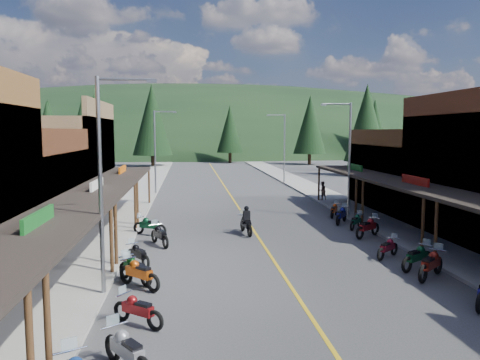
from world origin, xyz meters
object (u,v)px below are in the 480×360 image
object	(u,v)px
streetlight_2	(347,155)
bike_west_5	(139,272)
shop_west_3	(49,167)
bike_west_9	(150,225)
pine_6	(444,129)
streetlight_1	(156,148)
bike_west_8	(160,234)
pine_1	(83,125)
pine_3	(230,129)
shop_east_3	(417,177)
pine_10	(95,126)
pine_4	(310,125)
pedestrian_east_b	(322,191)
bike_west_4	(138,308)
bike_east_11	(334,209)
bike_west_6	(135,268)
pine_5	(370,122)
pine_7	(49,125)
bike_east_8	(368,226)
pine_2	(152,120)
bike_east_5	(431,263)
bike_west_3	(127,349)
pine_8	(48,132)
rider_on_bike	(246,223)
bike_east_7	(388,247)
streetlight_3	(283,145)
streetlight_0	(104,176)
bike_west_7	(138,253)
bike_east_9	(356,221)
bike_east_10	(341,214)

from	to	relation	value
streetlight_2	bike_west_5	bearing A→B (deg)	-134.25
shop_west_3	bike_west_9	bearing A→B (deg)	-43.56
streetlight_2	pine_6	size ratio (longest dim) A/B	0.73
streetlight_1	bike_west_8	size ratio (longest dim) A/B	3.66
pine_1	pine_3	bearing A→B (deg)	-8.13
shop_east_3	pine_10	bearing A→B (deg)	129.37
pine_4	pedestrian_east_b	size ratio (longest dim) A/B	7.77
streetlight_1	pine_6	xyz separation A→B (m)	(52.95, 42.00, 2.02)
pine_6	bike_west_5	world-z (taller)	pine_6
bike_west_4	bike_east_11	world-z (taller)	bike_west_4
pine_1	bike_west_8	xyz separation A→B (m)	(18.49, -68.43, -6.61)
pine_6	bike_west_6	distance (m)	86.29
pine_3	pine_5	distance (m)	30.63
pine_7	bike_east_8	bearing A→B (deg)	-62.59
pine_2	shop_west_3	bearing A→B (deg)	-94.63
shop_east_3	pine_10	world-z (taller)	pine_10
bike_west_8	pine_10	bearing A→B (deg)	79.28
bike_east_5	pedestrian_east_b	xyz separation A→B (m)	(1.57, 21.22, 0.29)
pine_2	bike_east_5	distance (m)	65.71
shop_east_3	bike_west_3	bearing A→B (deg)	-130.00
bike_west_4	bike_west_8	distance (m)	10.36
pine_8	bike_east_8	bearing A→B (deg)	-53.20
bike_west_6	bike_west_5	bearing A→B (deg)	-111.16
shop_east_3	bike_west_5	xyz separation A→B (m)	(-19.65, -16.49, -1.89)
streetlight_1	bike_east_8	bearing A→B (deg)	-56.25
bike_east_5	streetlight_2	bearing A→B (deg)	134.66
shop_east_3	pine_3	size ratio (longest dim) A/B	0.99
bike_west_8	bike_east_5	distance (m)	13.38
pine_6	rider_on_bike	xyz separation A→B (m)	(-46.59, -60.18, -5.79)
bike_west_8	bike_east_7	bearing A→B (deg)	-43.53
pine_10	bike_east_5	xyz separation A→B (m)	(23.96, -55.32, -6.12)
streetlight_3	pine_4	world-z (taller)	pine_4
rider_on_bike	streetlight_0	bearing A→B (deg)	-130.65
pine_1	bike_west_7	world-z (taller)	pine_1
pine_7	rider_on_bike	distance (m)	78.99
pine_2	bike_east_7	bearing A→B (deg)	-75.51
bike_east_9	bike_east_10	bearing A→B (deg)	141.01
pine_6	bike_east_8	distance (m)	73.68
pine_3	bike_east_11	world-z (taller)	pine_3
streetlight_1	bike_west_4	size ratio (longest dim) A/B	4.00
bike_east_5	bike_west_9	bearing A→B (deg)	-168.82
streetlight_1	rider_on_bike	distance (m)	19.63
bike_west_3	pedestrian_east_b	size ratio (longest dim) A/B	1.38
bike_west_7	pedestrian_east_b	world-z (taller)	pedestrian_east_b
pine_2	bike_east_11	bearing A→B (deg)	-71.74
pine_5	pine_7	world-z (taller)	pine_5
bike_west_7	bike_east_8	xyz separation A→B (m)	(12.50, 4.32, 0.08)
pine_6	bike_west_7	world-z (taller)	pine_6
bike_west_3	pine_3	bearing A→B (deg)	47.56
pine_3	pedestrian_east_b	size ratio (longest dim) A/B	6.84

